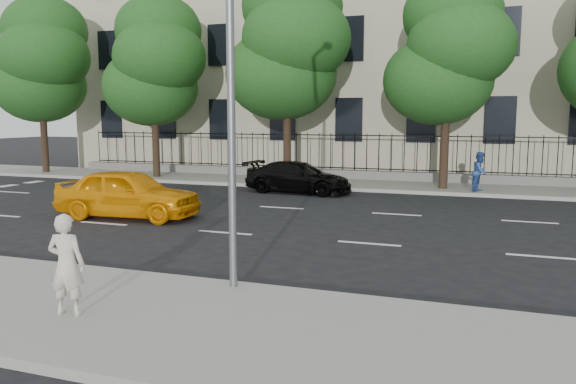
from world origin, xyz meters
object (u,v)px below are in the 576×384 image
Objects in this scene: street_light at (243,3)px; yellow_taxi at (128,193)px; woman_near at (66,264)px; black_sedan at (298,177)px.

yellow_taxi is (-6.36, 5.33, -4.37)m from street_light.
yellow_taxi is 2.88× the size of woman_near.
street_light is 1.77× the size of yellow_taxi.
street_light reaches higher than woman_near.
street_light is 1.79× the size of black_sedan.
yellow_taxi is 7.95m from black_sedan.
woman_near is (-1.78, -2.69, -4.21)m from street_light.
yellow_taxi is at bearing -71.78° from woman_near.
woman_near is (4.58, -8.02, 0.16)m from yellow_taxi.
street_light is at bearing -160.36° from black_sedan.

